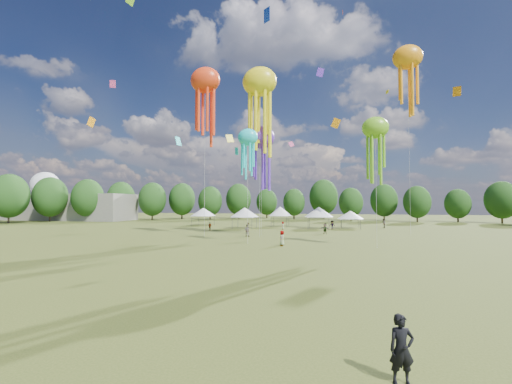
# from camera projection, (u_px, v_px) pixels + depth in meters

# --- Properties ---
(ground) EXTENTS (300.00, 300.00, 0.00)m
(ground) POSITION_uv_depth(u_px,v_px,m) (140.00, 334.00, 12.11)
(ground) COLOR #384416
(ground) RESTS_ON ground
(observer_main) EXTENTS (0.77, 0.59, 1.90)m
(observer_main) POSITION_uv_depth(u_px,v_px,m) (402.00, 349.00, 8.80)
(observer_main) COLOR black
(observer_main) RESTS_ON ground
(spectator_near) EXTENTS (0.98, 0.81, 1.85)m
(spectator_near) POSITION_uv_depth(u_px,v_px,m) (247.00, 231.00, 48.38)
(spectator_near) COLOR gray
(spectator_near) RESTS_ON ground
(spectators_far) EXTENTS (33.86, 33.54, 1.89)m
(spectators_far) POSITION_uv_depth(u_px,v_px,m) (316.00, 227.00, 56.26)
(spectators_far) COLOR gray
(spectators_far) RESTS_ON ground
(festival_tents) EXTENTS (38.21, 12.02, 4.45)m
(festival_tents) POSITION_uv_depth(u_px,v_px,m) (274.00, 212.00, 67.30)
(festival_tents) COLOR #47474C
(festival_tents) RESTS_ON ground
(show_kites) EXTENTS (36.02, 19.87, 31.15)m
(show_kites) POSITION_uv_depth(u_px,v_px,m) (286.00, 104.00, 48.86)
(show_kites) COLOR #5F2CC6
(show_kites) RESTS_ON ground
(small_kites) EXTENTS (74.34, 54.50, 40.85)m
(small_kites) POSITION_uv_depth(u_px,v_px,m) (279.00, 60.00, 54.85)
(small_kites) COLOR #5F2CC6
(small_kites) RESTS_ON ground
(treeline) EXTENTS (201.57, 95.24, 13.43)m
(treeline) POSITION_uv_depth(u_px,v_px,m) (282.00, 197.00, 74.06)
(treeline) COLOR #38281C
(treeline) RESTS_ON ground
(hangar) EXTENTS (40.00, 12.00, 8.00)m
(hangar) POSITION_uv_depth(u_px,v_px,m) (70.00, 207.00, 98.75)
(hangar) COLOR gray
(hangar) RESTS_ON ground
(radome) EXTENTS (9.00, 9.00, 16.00)m
(radome) POSITION_uv_depth(u_px,v_px,m) (45.00, 189.00, 108.47)
(radome) COLOR white
(radome) RESTS_ON ground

